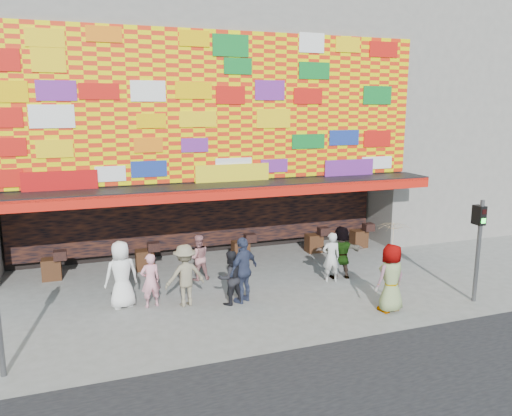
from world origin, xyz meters
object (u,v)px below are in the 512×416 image
object	(u,v)px
signal_right	(479,239)
ped_g	(391,278)
ped_f	(341,252)
ped_h	(331,257)
ped_a	(121,275)
parasol	(393,237)
ped_e	(243,270)
ped_i	(198,257)
ped_d	(185,275)
ped_c	(230,278)
ped_b	(150,280)

from	to	relation	value
signal_right	ped_g	xyz separation A→B (m)	(-2.75, 0.21, -0.90)
ped_f	ped_h	distance (m)	0.52
ped_a	ped_f	world-z (taller)	ped_a
ped_g	parasol	xyz separation A→B (m)	(0.00, 0.00, 1.16)
ped_e	ped_i	size ratio (longest dim) A/B	1.28
ped_d	parasol	xyz separation A→B (m)	(5.25, -2.28, 1.22)
signal_right	ped_a	world-z (taller)	signal_right
ped_c	ped_i	size ratio (longest dim) A/B	1.05
signal_right	ped_b	xyz separation A→B (m)	(-8.94, 2.72, -1.08)
ped_h	ped_c	bearing A→B (deg)	19.13
ped_e	parasol	xyz separation A→B (m)	(3.61, -1.99, 1.15)
ped_d	ped_g	xyz separation A→B (m)	(5.25, -2.28, 0.06)
ped_c	ped_h	world-z (taller)	ped_h
ped_d	ped_b	bearing A→B (deg)	-22.59
ped_h	parasol	distance (m)	3.00
parasol	signal_right	bearing A→B (deg)	-4.35
ped_c	parasol	world-z (taller)	parasol
ped_a	ped_e	distance (m)	3.43
ped_b	ped_i	xyz separation A→B (m)	(1.77, 1.75, -0.03)
ped_c	ped_e	bearing A→B (deg)	171.70
ped_f	ped_g	bearing A→B (deg)	98.74
ped_e	ped_g	distance (m)	4.13
parasol	ped_h	bearing A→B (deg)	98.96
ped_a	ped_c	bearing A→B (deg)	152.45
ped_c	ped_d	distance (m)	1.28
ped_a	ped_f	bearing A→B (deg)	168.62
ped_e	ped_c	bearing A→B (deg)	-28.18
ped_h	ped_a	bearing A→B (deg)	7.25
signal_right	ped_h	world-z (taller)	signal_right
ped_a	ped_h	bearing A→B (deg)	166.85
ped_a	ped_g	distance (m)	7.48
ped_g	ped_a	bearing A→B (deg)	-32.08
ped_a	ped_d	size ratio (longest dim) A/B	1.08
ped_e	ped_i	distance (m)	2.43
ped_c	ped_g	distance (m)	4.48
ped_a	ped_d	world-z (taller)	ped_a
ped_h	ped_i	bearing A→B (deg)	-13.85
ped_b	ped_d	bearing A→B (deg)	155.63
signal_right	parasol	size ratio (longest dim) A/B	1.68
ped_c	ped_e	xyz separation A→B (m)	(0.41, 0.03, 0.18)
ped_c	ped_i	distance (m)	2.34
ped_c	signal_right	bearing A→B (deg)	149.67
ped_d	ped_e	distance (m)	1.67
ped_f	ped_d	bearing A→B (deg)	16.15
ped_i	parasol	distance (m)	6.29
ped_d	ped_e	world-z (taller)	ped_e
ped_d	ped_g	size ratio (longest dim) A/B	0.93
ped_c	ped_f	bearing A→B (deg)	-179.78
ped_c	ped_f	size ratio (longest dim) A/B	0.90
ped_g	ped_i	distance (m)	6.15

